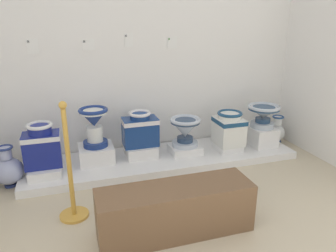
{
  "coord_description": "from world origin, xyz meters",
  "views": [
    {
      "loc": [
        0.85,
        -0.74,
        1.64
      ],
      "look_at": [
        1.91,
        2.64,
        0.45
      ],
      "focal_mm": 34.54,
      "sensor_mm": 36.0,
      "label": 1
    }
  ],
  "objects_px": {
    "antique_toilet_broad_patterned": "(94,122)",
    "decorative_vase_corner": "(8,170)",
    "plinth_block_leftmost": "(141,150)",
    "antique_toilet_leftmost": "(140,128)",
    "antique_toilet_central_ornate": "(185,129)",
    "antique_toilet_tall_cobalt": "(263,113)",
    "info_placard_third": "(129,40)",
    "plinth_block_slender_white": "(228,147)",
    "decorative_vase_spare": "(277,131)",
    "plinth_block_broad_patterned": "(96,153)",
    "stanchion_post_near_left": "(71,184)",
    "antique_toilet_rightmost": "(42,145)",
    "plinth_block_tall_cobalt": "(261,136)",
    "plinth_block_rightmost": "(45,169)",
    "antique_toilet_slender_white": "(229,127)",
    "info_placard_second": "(88,45)",
    "museum_bench": "(175,210)",
    "info_placard_fourth": "(172,42)",
    "info_placard_first": "(32,46)",
    "plinth_block_central_ornate": "(185,149)"
  },
  "relations": [
    {
      "from": "antique_toilet_broad_patterned",
      "to": "decorative_vase_corner",
      "type": "xyz_separation_m",
      "value": [
        -0.89,
        -0.16,
        -0.36
      ]
    },
    {
      "from": "plinth_block_leftmost",
      "to": "antique_toilet_leftmost",
      "type": "distance_m",
      "value": 0.27
    },
    {
      "from": "antique_toilet_central_ornate",
      "to": "antique_toilet_tall_cobalt",
      "type": "relative_size",
      "value": 0.91
    },
    {
      "from": "info_placard_third",
      "to": "plinth_block_leftmost",
      "type": "bearing_deg",
      "value": -83.92
    },
    {
      "from": "plinth_block_slender_white",
      "to": "decorative_vase_spare",
      "type": "xyz_separation_m",
      "value": [
        0.85,
        0.21,
        0.04
      ]
    },
    {
      "from": "antique_toilet_central_ornate",
      "to": "plinth_block_slender_white",
      "type": "bearing_deg",
      "value": -6.67
    },
    {
      "from": "plinth_block_broad_patterned",
      "to": "stanchion_post_near_left",
      "type": "distance_m",
      "value": 0.97
    },
    {
      "from": "antique_toilet_rightmost",
      "to": "plinth_block_tall_cobalt",
      "type": "bearing_deg",
      "value": 0.72
    },
    {
      "from": "antique_toilet_tall_cobalt",
      "to": "stanchion_post_near_left",
      "type": "height_order",
      "value": "stanchion_post_near_left"
    },
    {
      "from": "plinth_block_leftmost",
      "to": "plinth_block_rightmost",
      "type": "bearing_deg",
      "value": -171.76
    },
    {
      "from": "info_placard_third",
      "to": "antique_toilet_central_ornate",
      "type": "bearing_deg",
      "value": -36.48
    },
    {
      "from": "plinth_block_tall_cobalt",
      "to": "stanchion_post_near_left",
      "type": "xyz_separation_m",
      "value": [
        -2.35,
        -0.79,
        0.11
      ]
    },
    {
      "from": "antique_toilet_tall_cobalt",
      "to": "stanchion_post_near_left",
      "type": "distance_m",
      "value": 2.49
    },
    {
      "from": "plinth_block_rightmost",
      "to": "antique_toilet_rightmost",
      "type": "relative_size",
      "value": 0.85
    },
    {
      "from": "plinth_block_rightmost",
      "to": "antique_toilet_slender_white",
      "type": "relative_size",
      "value": 0.95
    },
    {
      "from": "info_placard_third",
      "to": "decorative_vase_corner",
      "type": "bearing_deg",
      "value": -160.22
    },
    {
      "from": "plinth_block_rightmost",
      "to": "plinth_block_broad_patterned",
      "type": "distance_m",
      "value": 0.57
    },
    {
      "from": "info_placard_second",
      "to": "info_placard_third",
      "type": "bearing_deg",
      "value": -0.0
    },
    {
      "from": "antique_toilet_broad_patterned",
      "to": "museum_bench",
      "type": "xyz_separation_m",
      "value": [
        0.48,
        -1.37,
        -0.35
      ]
    },
    {
      "from": "plinth_block_rightmost",
      "to": "info_placard_fourth",
      "type": "relative_size",
      "value": 2.85
    },
    {
      "from": "plinth_block_rightmost",
      "to": "stanchion_post_near_left",
      "type": "relative_size",
      "value": 0.38
    },
    {
      "from": "plinth_block_broad_patterned",
      "to": "plinth_block_leftmost",
      "type": "xyz_separation_m",
      "value": [
        0.51,
        0.0,
        -0.03
      ]
    },
    {
      "from": "plinth_block_tall_cobalt",
      "to": "stanchion_post_near_left",
      "type": "distance_m",
      "value": 2.49
    },
    {
      "from": "antique_toilet_slender_white",
      "to": "decorative_vase_corner",
      "type": "xyz_separation_m",
      "value": [
        -2.47,
        -0.02,
        -0.19
      ]
    },
    {
      "from": "plinth_block_slender_white",
      "to": "decorative_vase_spare",
      "type": "distance_m",
      "value": 0.87
    },
    {
      "from": "info_placard_fourth",
      "to": "decorative_vase_corner",
      "type": "distance_m",
      "value": 2.28
    },
    {
      "from": "antique_toilet_leftmost",
      "to": "antique_toilet_slender_white",
      "type": "relative_size",
      "value": 1.0
    },
    {
      "from": "info_placard_second",
      "to": "stanchion_post_near_left",
      "type": "bearing_deg",
      "value": -104.11
    },
    {
      "from": "antique_toilet_broad_patterned",
      "to": "decorative_vase_corner",
      "type": "height_order",
      "value": "antique_toilet_broad_patterned"
    },
    {
      "from": "info_placard_third",
      "to": "decorative_vase_spare",
      "type": "relative_size",
      "value": 0.4
    },
    {
      "from": "antique_toilet_broad_patterned",
      "to": "museum_bench",
      "type": "height_order",
      "value": "antique_toilet_broad_patterned"
    },
    {
      "from": "antique_toilet_leftmost",
      "to": "plinth_block_broad_patterned",
      "type": "bearing_deg",
      "value": -179.61
    },
    {
      "from": "plinth_block_leftmost",
      "to": "decorative_vase_corner",
      "type": "bearing_deg",
      "value": -173.24
    },
    {
      "from": "plinth_block_broad_patterned",
      "to": "antique_toilet_tall_cobalt",
      "type": "distance_m",
      "value": 2.09
    },
    {
      "from": "plinth_block_rightmost",
      "to": "antique_toilet_central_ornate",
      "type": "distance_m",
      "value": 1.61
    },
    {
      "from": "antique_toilet_leftmost",
      "to": "museum_bench",
      "type": "xyz_separation_m",
      "value": [
        -0.03,
        -1.38,
        -0.22
      ]
    },
    {
      "from": "plinth_block_leftmost",
      "to": "info_placard_first",
      "type": "height_order",
      "value": "info_placard_first"
    },
    {
      "from": "plinth_block_broad_patterned",
      "to": "info_placard_third",
      "type": "bearing_deg",
      "value": 34.47
    },
    {
      "from": "plinth_block_slender_white",
      "to": "museum_bench",
      "type": "xyz_separation_m",
      "value": [
        -1.1,
        -1.23,
        0.08
      ]
    },
    {
      "from": "antique_toilet_slender_white",
      "to": "decorative_vase_spare",
      "type": "xyz_separation_m",
      "value": [
        0.85,
        0.21,
        -0.21
      ]
    },
    {
      "from": "antique_toilet_slender_white",
      "to": "plinth_block_central_ornate",
      "type": "bearing_deg",
      "value": 173.33
    },
    {
      "from": "plinth_block_central_ornate",
      "to": "stanchion_post_near_left",
      "type": "relative_size",
      "value": 0.35
    },
    {
      "from": "antique_toilet_central_ornate",
      "to": "museum_bench",
      "type": "height_order",
      "value": "antique_toilet_central_ornate"
    },
    {
      "from": "antique_toilet_rightmost",
      "to": "info_placard_third",
      "type": "bearing_deg",
      "value": 25.06
    },
    {
      "from": "stanchion_post_near_left",
      "to": "plinth_block_leftmost",
      "type": "bearing_deg",
      "value": 48.76
    },
    {
      "from": "antique_toilet_slender_white",
      "to": "plinth_block_tall_cobalt",
      "type": "xyz_separation_m",
      "value": [
        0.49,
        0.03,
        -0.17
      ]
    },
    {
      "from": "antique_toilet_rightmost",
      "to": "plinth_block_tall_cobalt",
      "type": "height_order",
      "value": "antique_toilet_rightmost"
    },
    {
      "from": "stanchion_post_near_left",
      "to": "antique_toilet_rightmost",
      "type": "bearing_deg",
      "value": 108.7
    },
    {
      "from": "antique_toilet_slender_white",
      "to": "decorative_vase_spare",
      "type": "distance_m",
      "value": 0.9
    },
    {
      "from": "info_placard_fourth",
      "to": "plinth_block_tall_cobalt",
      "type": "bearing_deg",
      "value": -22.8
    }
  ]
}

